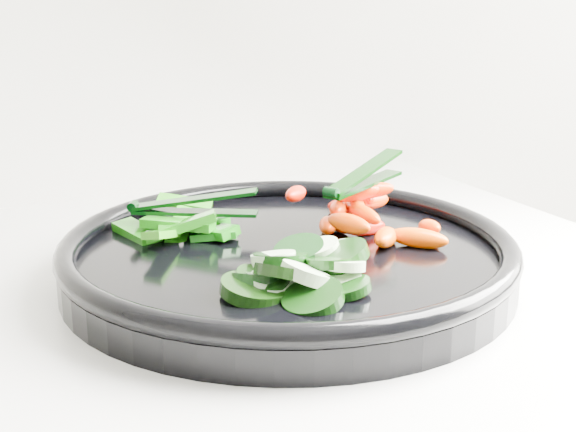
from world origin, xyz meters
name	(u,v)px	position (x,y,z in m)	size (l,w,h in m)	color
veggie_tray	(288,256)	(0.68, 1.67, 0.95)	(0.43, 0.43, 0.04)	black
cucumber_pile	(291,274)	(0.64, 1.61, 0.96)	(0.14, 0.13, 0.04)	black
carrot_pile	(364,216)	(0.75, 1.69, 0.97)	(0.13, 0.16, 0.05)	#F75700
pepper_pile	(181,227)	(0.61, 1.75, 0.96)	(0.10, 0.12, 0.04)	#126A0A
tong_carrot	(363,178)	(0.76, 1.69, 1.00)	(0.11, 0.07, 0.02)	black
tong_pepper	(190,206)	(0.62, 1.75, 0.98)	(0.11, 0.07, 0.02)	black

